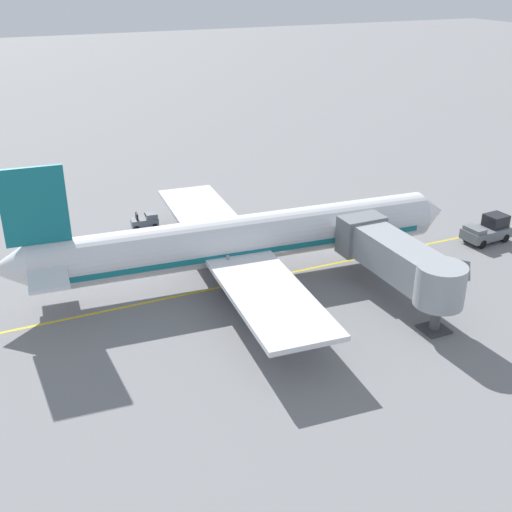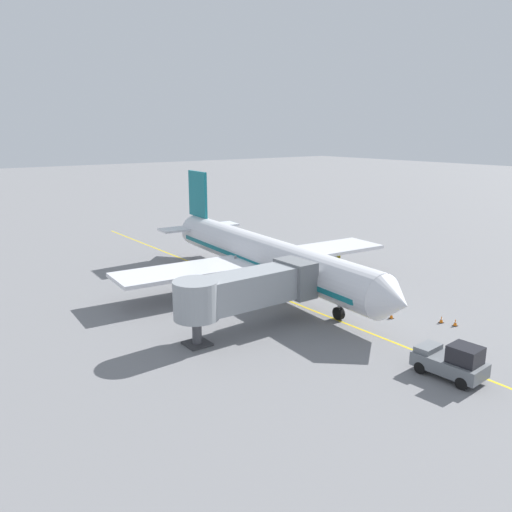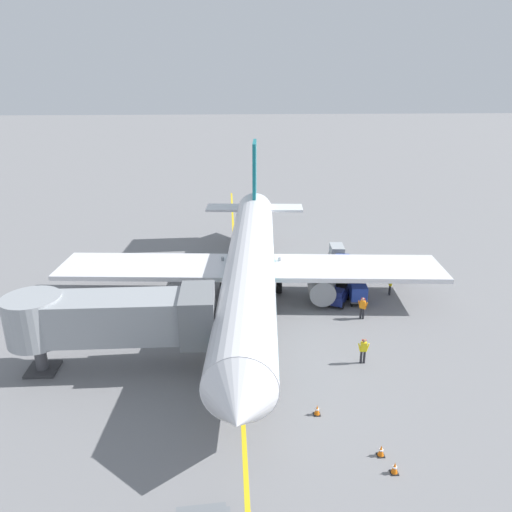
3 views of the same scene
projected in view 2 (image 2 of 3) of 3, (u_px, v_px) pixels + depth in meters
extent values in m
plane|color=slate|center=(267.00, 292.00, 50.71)|extent=(400.00, 400.00, 0.00)
cube|color=gold|center=(267.00, 292.00, 50.71)|extent=(0.24, 80.00, 0.01)
cylinder|color=silver|center=(265.00, 255.00, 51.84)|extent=(6.19, 32.19, 3.70)
cube|color=#14707A|center=(265.00, 260.00, 51.95)|extent=(6.02, 29.64, 0.44)
cone|color=silver|center=(395.00, 302.00, 37.72)|extent=(3.80, 2.68, 3.63)
cone|color=silver|center=(190.00, 226.00, 66.06)|extent=(3.35, 3.04, 3.14)
cube|color=black|center=(377.00, 287.00, 39.05)|extent=(2.85, 1.31, 0.60)
cube|color=silver|center=(260.00, 259.00, 52.82)|extent=(30.31, 7.53, 0.36)
cylinder|color=gray|center=(307.00, 265.00, 55.32)|extent=(2.24, 3.35, 2.00)
cylinder|color=gray|center=(216.00, 281.00, 49.59)|extent=(2.24, 3.35, 2.00)
cube|color=#14707A|center=(198.00, 194.00, 63.07)|extent=(0.66, 4.41, 5.50)
cube|color=silver|center=(199.00, 227.00, 63.86)|extent=(10.17, 3.37, 0.24)
cylinder|color=black|center=(339.00, 313.00, 43.29)|extent=(0.53, 1.13, 1.10)
cylinder|color=gray|center=(339.00, 296.00, 42.93)|extent=(0.24, 0.24, 2.00)
cylinder|color=black|center=(273.00, 274.00, 55.33)|extent=(0.53, 1.13, 1.10)
cylinder|color=gray|center=(273.00, 259.00, 54.96)|extent=(0.24, 0.24, 2.00)
cylinder|color=black|center=(236.00, 280.00, 52.93)|extent=(0.53, 1.13, 1.10)
cylinder|color=gray|center=(235.00, 265.00, 52.57)|extent=(0.24, 0.24, 2.00)
cube|color=#93999E|center=(253.00, 287.00, 40.50)|extent=(10.31, 2.80, 2.60)
cube|color=slate|center=(295.00, 278.00, 43.04)|extent=(2.00, 3.50, 2.99)
cylinder|color=#93999E|center=(196.00, 300.00, 37.50)|extent=(3.36, 3.36, 2.86)
cylinder|color=#4C4C51|center=(197.00, 331.00, 38.06)|extent=(0.70, 0.70, 2.19)
cube|color=#38383A|center=(197.00, 344.00, 38.30)|extent=(1.80, 1.80, 0.16)
cube|color=slate|center=(449.00, 364.00, 33.18)|extent=(2.51, 4.55, 0.90)
cube|color=black|center=(465.00, 355.00, 32.21)|extent=(1.78, 1.96, 1.10)
cube|color=slate|center=(428.00, 348.00, 34.16)|extent=(1.94, 1.23, 0.36)
cylinder|color=black|center=(421.00, 367.00, 33.74)|extent=(0.41, 0.82, 0.80)
cylinder|color=black|center=(436.00, 359.00, 34.93)|extent=(0.41, 0.82, 0.80)
cylinder|color=black|center=(462.00, 383.00, 31.64)|extent=(0.41, 0.82, 0.80)
cylinder|color=black|center=(477.00, 374.00, 32.83)|extent=(0.41, 0.82, 0.80)
cube|color=navy|center=(318.00, 271.00, 56.16)|extent=(2.20, 2.77, 0.70)
cube|color=navy|center=(320.00, 267.00, 55.37)|extent=(1.38, 1.40, 0.44)
cube|color=black|center=(316.00, 263.00, 56.66)|extent=(0.82, 0.52, 0.64)
cylinder|color=black|center=(318.00, 265.00, 55.89)|extent=(0.19, 0.27, 0.54)
cylinder|color=black|center=(325.00, 276.00, 55.50)|extent=(0.43, 0.59, 0.56)
cylinder|color=black|center=(315.00, 276.00, 55.32)|extent=(0.43, 0.59, 0.56)
cylinder|color=black|center=(320.00, 271.00, 57.18)|extent=(0.43, 0.59, 0.56)
cylinder|color=black|center=(311.00, 272.00, 56.99)|extent=(0.43, 0.59, 0.56)
cube|color=slate|center=(327.00, 254.00, 63.64)|extent=(1.41, 2.59, 0.70)
cube|color=slate|center=(331.00, 251.00, 62.93)|extent=(1.11, 1.13, 0.44)
cube|color=black|center=(324.00, 248.00, 64.04)|extent=(0.85, 0.23, 0.64)
cylinder|color=black|center=(328.00, 249.00, 63.38)|extent=(0.10, 0.27, 0.54)
cylinder|color=black|center=(335.00, 258.00, 63.27)|extent=(0.25, 0.57, 0.56)
cylinder|color=black|center=(328.00, 259.00, 62.72)|extent=(0.25, 0.57, 0.56)
cylinder|color=black|center=(326.00, 255.00, 64.72)|extent=(0.25, 0.57, 0.56)
cylinder|color=black|center=(319.00, 256.00, 64.16)|extent=(0.25, 0.57, 0.56)
cube|color=#4C4C51|center=(327.00, 270.00, 57.18)|extent=(1.48, 2.30, 0.12)
cube|color=#233D9E|center=(327.00, 265.00, 57.03)|extent=(1.41, 2.19, 1.10)
cylinder|color=#4C4C51|center=(336.00, 273.00, 55.98)|extent=(0.13, 0.70, 0.07)
cylinder|color=black|center=(336.00, 273.00, 56.84)|extent=(0.15, 0.37, 0.36)
cylinder|color=black|center=(328.00, 275.00, 56.27)|extent=(0.15, 0.37, 0.36)
cylinder|color=black|center=(326.00, 270.00, 58.20)|extent=(0.15, 0.37, 0.36)
cylinder|color=black|center=(318.00, 271.00, 57.63)|extent=(0.15, 0.37, 0.36)
cube|color=#4C4C51|center=(308.00, 265.00, 59.22)|extent=(1.48, 2.30, 0.12)
cube|color=#2D2D33|center=(308.00, 260.00, 59.07)|extent=(1.41, 2.19, 1.10)
cylinder|color=#4C4C51|center=(316.00, 268.00, 58.02)|extent=(0.13, 0.70, 0.07)
cylinder|color=black|center=(316.00, 268.00, 58.88)|extent=(0.15, 0.37, 0.36)
cylinder|color=black|center=(309.00, 270.00, 58.31)|extent=(0.15, 0.37, 0.36)
cylinder|color=black|center=(308.00, 265.00, 60.24)|extent=(0.15, 0.37, 0.36)
cylinder|color=black|center=(300.00, 266.00, 59.67)|extent=(0.15, 0.37, 0.36)
cube|color=#4C4C51|center=(294.00, 260.00, 61.81)|extent=(1.48, 2.30, 0.12)
cube|color=#233D9E|center=(294.00, 255.00, 61.67)|extent=(1.41, 2.19, 1.10)
cylinder|color=#4C4C51|center=(302.00, 262.00, 60.62)|extent=(0.13, 0.70, 0.07)
cylinder|color=black|center=(302.00, 262.00, 61.47)|extent=(0.15, 0.37, 0.36)
cylinder|color=black|center=(295.00, 264.00, 60.90)|extent=(0.15, 0.37, 0.36)
cylinder|color=black|center=(294.00, 260.00, 62.83)|extent=(0.15, 0.37, 0.36)
cylinder|color=black|center=(286.00, 261.00, 62.26)|extent=(0.15, 0.37, 0.36)
cube|color=#4C4C51|center=(277.00, 254.00, 64.43)|extent=(1.48, 2.30, 0.12)
cube|color=#999EA3|center=(277.00, 250.00, 64.29)|extent=(1.41, 2.19, 1.10)
cylinder|color=#4C4C51|center=(284.00, 257.00, 63.24)|extent=(0.13, 0.70, 0.07)
cylinder|color=black|center=(285.00, 257.00, 64.10)|extent=(0.15, 0.37, 0.36)
cylinder|color=black|center=(277.00, 258.00, 63.53)|extent=(0.15, 0.37, 0.36)
cylinder|color=black|center=(277.00, 254.00, 65.45)|extent=(0.15, 0.37, 0.36)
cylinder|color=black|center=(270.00, 255.00, 64.89)|extent=(0.15, 0.37, 0.36)
cylinder|color=#232328|center=(377.00, 292.00, 49.46)|extent=(0.15, 0.15, 0.85)
cylinder|color=#232328|center=(376.00, 292.00, 49.35)|extent=(0.15, 0.15, 0.85)
cube|color=yellow|center=(377.00, 285.00, 49.23)|extent=(0.40, 0.27, 0.60)
cylinder|color=yellow|center=(379.00, 285.00, 49.37)|extent=(0.23, 0.11, 0.57)
cylinder|color=yellow|center=(375.00, 286.00, 49.12)|extent=(0.23, 0.11, 0.57)
sphere|color=#997051|center=(377.00, 280.00, 49.13)|extent=(0.22, 0.22, 0.22)
cube|color=red|center=(377.00, 280.00, 49.13)|extent=(0.27, 0.10, 0.10)
cylinder|color=#232328|center=(338.00, 264.00, 59.96)|extent=(0.15, 0.15, 0.85)
cylinder|color=#232328|center=(339.00, 264.00, 59.79)|extent=(0.15, 0.15, 0.85)
cube|color=yellow|center=(339.00, 258.00, 59.70)|extent=(0.31, 0.42, 0.60)
cylinder|color=yellow|center=(337.00, 258.00, 59.94)|extent=(0.13, 0.24, 0.57)
cylinder|color=yellow|center=(340.00, 259.00, 59.50)|extent=(0.13, 0.24, 0.57)
sphere|color=#997051|center=(339.00, 254.00, 59.60)|extent=(0.22, 0.22, 0.22)
cube|color=red|center=(339.00, 254.00, 59.60)|extent=(0.13, 0.27, 0.10)
cylinder|color=#232328|center=(342.00, 276.00, 54.81)|extent=(0.15, 0.15, 0.85)
cylinder|color=#232328|center=(344.00, 276.00, 54.83)|extent=(0.15, 0.15, 0.85)
cube|color=orange|center=(343.00, 269.00, 54.65)|extent=(0.45, 0.41, 0.60)
cylinder|color=orange|center=(341.00, 270.00, 54.64)|extent=(0.24, 0.20, 0.57)
cylinder|color=orange|center=(346.00, 270.00, 54.68)|extent=(0.24, 0.20, 0.57)
sphere|color=tan|center=(344.00, 266.00, 54.55)|extent=(0.22, 0.22, 0.22)
cube|color=red|center=(344.00, 265.00, 54.54)|extent=(0.27, 0.21, 0.10)
cube|color=black|center=(455.00, 326.00, 41.99)|extent=(0.36, 0.36, 0.04)
cone|color=orange|center=(455.00, 322.00, 41.92)|extent=(0.30, 0.30, 0.55)
cylinder|color=white|center=(455.00, 322.00, 41.92)|extent=(0.21, 0.21, 0.06)
cube|color=black|center=(441.00, 323.00, 42.68)|extent=(0.36, 0.36, 0.04)
cone|color=orange|center=(441.00, 319.00, 42.61)|extent=(0.30, 0.30, 0.55)
cylinder|color=white|center=(441.00, 319.00, 42.60)|extent=(0.21, 0.21, 0.06)
cube|color=black|center=(391.00, 318.00, 43.65)|extent=(0.36, 0.36, 0.04)
cone|color=orange|center=(391.00, 315.00, 43.59)|extent=(0.30, 0.30, 0.55)
cylinder|color=white|center=(391.00, 315.00, 43.58)|extent=(0.21, 0.21, 0.06)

